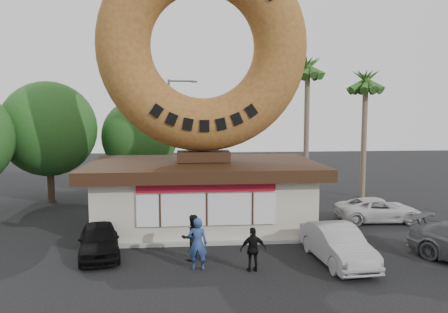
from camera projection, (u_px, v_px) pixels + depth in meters
ground at (211, 269)px, 16.10m from camera, size 90.00×90.00×0.00m
donut_shop at (204, 192)px, 21.84m from camera, size 11.20×7.20×3.80m
giant_donut at (203, 46)px, 21.11m from camera, size 10.22×2.60×10.22m
tree_west at (49, 129)px, 27.63m from camera, size 6.00×6.00×7.65m
tree_mid at (140, 136)px, 30.17m from camera, size 5.20×5.20×6.63m
palm_near at (308, 72)px, 29.76m from camera, size 2.60×2.60×9.75m
palm_far at (366, 85)px, 28.69m from camera, size 2.60×2.60×8.75m
street_lamp at (171, 129)px, 31.31m from camera, size 2.11×0.20×8.00m
person_left at (198, 244)px, 15.94m from camera, size 0.76×0.56×1.93m
person_center at (192, 238)px, 16.91m from camera, size 1.05×0.93×1.81m
person_right at (253, 249)px, 15.76m from camera, size 0.97×0.45×1.62m
car_black at (99, 240)px, 17.44m from camera, size 2.24×4.07×1.31m
car_silver at (337, 244)px, 16.68m from camera, size 1.88×4.45×1.43m
car_white at (379, 210)px, 22.90m from camera, size 4.50×2.19×1.23m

